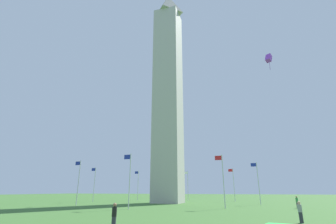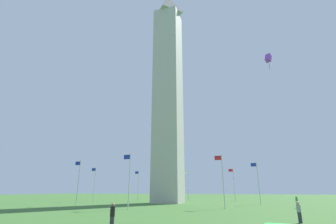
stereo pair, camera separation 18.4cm
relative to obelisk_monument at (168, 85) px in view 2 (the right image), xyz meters
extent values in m
plane|color=#3D6B2D|center=(0.00, 0.00, -26.00)|extent=(260.00, 260.00, 0.00)
cube|color=#B7B2A8|center=(0.00, 0.00, -3.12)|extent=(5.72, 5.72, 45.76)
pyramid|color=#A5A097|center=(0.00, 0.00, 22.88)|extent=(5.72, 5.72, 6.24)
cylinder|color=silver|center=(17.67, 0.00, -22.22)|extent=(0.14, 0.14, 7.55)
cube|color=#1E2D99|center=(18.22, 0.00, -18.90)|extent=(1.00, 0.03, 0.64)
cylinder|color=silver|center=(12.50, 12.50, -22.22)|extent=(0.14, 0.14, 7.55)
cube|color=#1E2D99|center=(13.05, 12.50, -18.90)|extent=(1.00, 0.03, 0.64)
cylinder|color=silver|center=(0.00, 17.67, -22.22)|extent=(0.14, 0.14, 7.55)
cube|color=#1E2D99|center=(0.55, 17.67, -18.90)|extent=(1.00, 0.03, 0.64)
cylinder|color=silver|center=(-12.50, 12.50, -22.22)|extent=(0.14, 0.14, 7.55)
cube|color=red|center=(-11.95, 12.50, -18.90)|extent=(1.00, 0.03, 0.64)
cylinder|color=silver|center=(-17.67, 0.00, -22.22)|extent=(0.14, 0.14, 7.55)
cube|color=#1E2D99|center=(-17.12, 0.00, -18.90)|extent=(1.00, 0.03, 0.64)
cylinder|color=silver|center=(-12.50, -12.50, -22.22)|extent=(0.14, 0.14, 7.55)
cube|color=red|center=(-11.95, -12.50, -18.90)|extent=(1.00, 0.03, 0.64)
cylinder|color=silver|center=(0.00, -17.67, -22.22)|extent=(0.14, 0.14, 7.55)
cube|color=white|center=(0.55, -17.67, -18.90)|extent=(1.00, 0.03, 0.64)
cylinder|color=silver|center=(12.50, -12.50, -22.22)|extent=(0.14, 0.14, 7.55)
cube|color=#1E2D99|center=(13.05, -12.50, -18.90)|extent=(1.00, 0.03, 0.64)
cylinder|color=#2D2D38|center=(-19.71, 26.77, -25.60)|extent=(0.29, 0.29, 0.80)
cylinder|color=gray|center=(-19.71, 26.77, -24.91)|extent=(0.32, 0.32, 0.57)
sphere|color=tan|center=(-19.71, 26.77, -24.50)|extent=(0.24, 0.24, 0.24)
cylinder|color=#2D2D38|center=(-22.32, 8.91, -25.60)|extent=(0.29, 0.29, 0.80)
cylinder|color=#388C47|center=(-22.32, 8.91, -24.88)|extent=(0.32, 0.32, 0.63)
sphere|color=#936B4C|center=(-22.32, 8.91, -24.45)|extent=(0.24, 0.24, 0.24)
cylinder|color=#2D2D38|center=(-7.32, 34.41, -25.60)|extent=(0.29, 0.29, 0.80)
cylinder|color=black|center=(-7.32, 34.41, -24.89)|extent=(0.32, 0.32, 0.61)
sphere|color=#936B4C|center=(-7.32, 34.41, -24.47)|extent=(0.24, 0.24, 0.24)
cube|color=purple|center=(-20.42, 15.75, -5.27)|extent=(1.13, 1.31, 1.37)
cylinder|color=#67278E|center=(-20.42, 15.75, -6.34)|extent=(0.04, 0.04, 1.60)
cube|color=green|center=(-17.88, 28.11, -25.99)|extent=(2.11, 1.84, 0.01)
camera|label=1|loc=(-16.06, 49.92, -23.55)|focal=26.03mm
camera|label=2|loc=(-16.24, 49.87, -23.55)|focal=26.03mm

